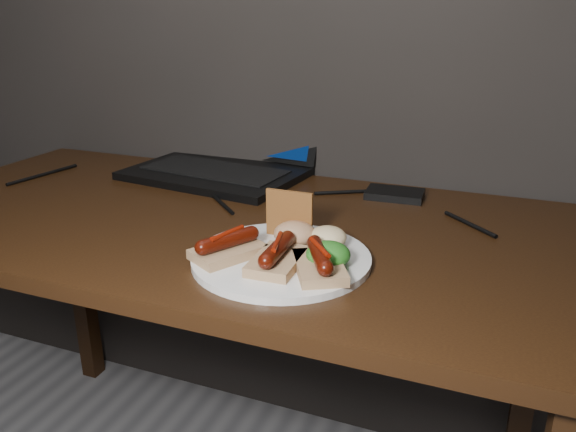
{
  "coord_description": "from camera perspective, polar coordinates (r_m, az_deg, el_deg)",
  "views": [
    {
      "loc": [
        0.53,
        0.45,
        1.14
      ],
      "look_at": [
        0.21,
        1.26,
        0.82
      ],
      "focal_mm": 35.0,
      "sensor_mm": 36.0,
      "label": 1
    }
  ],
  "objects": [
    {
      "name": "bread_sausage_center",
      "position": [
        0.88,
        -1.09,
        -4.07
      ],
      "size": [
        0.07,
        0.12,
        0.04
      ],
      "color": "tan",
      "rests_on": "plate"
    },
    {
      "name": "desk_cables",
      "position": [
        1.25,
        -3.91,
        2.28
      ],
      "size": [
        1.09,
        0.32,
        0.01
      ],
      "color": "black",
      "rests_on": "desk"
    },
    {
      "name": "plate",
      "position": [
        0.92,
        -0.68,
        -4.33
      ],
      "size": [
        0.33,
        0.33,
        0.01
      ],
      "primitive_type": "cylinder",
      "rotation": [
        0.0,
        0.0,
        0.15
      ],
      "color": "silver",
      "rests_on": "desk"
    },
    {
      "name": "hard_drive",
      "position": [
        1.26,
        10.79,
        2.21
      ],
      "size": [
        0.13,
        0.09,
        0.02
      ],
      "primitive_type": "cube",
      "rotation": [
        0.0,
        0.0,
        0.05
      ],
      "color": "black",
      "rests_on": "desk"
    },
    {
      "name": "coleslaw_mound",
      "position": [
        0.95,
        4.05,
        -2.15
      ],
      "size": [
        0.06,
        0.06,
        0.04
      ],
      "primitive_type": "ellipsoid",
      "color": "silver",
      "rests_on": "plate"
    },
    {
      "name": "bread_sausage_left",
      "position": [
        0.91,
        -6.12,
        -3.12
      ],
      "size": [
        0.12,
        0.13,
        0.04
      ],
      "color": "tan",
      "rests_on": "plate"
    },
    {
      "name": "laptop",
      "position": [
        1.44,
        -6.13,
        6.52
      ],
      "size": [
        0.45,
        0.41,
        0.25
      ],
      "color": "black",
      "rests_on": "desk"
    },
    {
      "name": "desk",
      "position": [
        1.17,
        -7.55,
        -4.03
      ],
      "size": [
        1.4,
        0.7,
        0.75
      ],
      "color": "black",
      "rests_on": "ground"
    },
    {
      "name": "crispbread",
      "position": [
        0.98,
        0.12,
        0.19
      ],
      "size": [
        0.09,
        0.01,
        0.08
      ],
      "primitive_type": "cube",
      "color": "#A1622C",
      "rests_on": "plate"
    },
    {
      "name": "bread_sausage_right",
      "position": [
        0.86,
        3.22,
        -4.66
      ],
      "size": [
        0.12,
        0.13,
        0.04
      ],
      "color": "tan",
      "rests_on": "plate"
    },
    {
      "name": "salsa_mound",
      "position": [
        0.96,
        0.69,
        -1.78
      ],
      "size": [
        0.07,
        0.07,
        0.04
      ],
      "primitive_type": "ellipsoid",
      "color": "maroon",
      "rests_on": "plate"
    },
    {
      "name": "salad_greens",
      "position": [
        0.88,
        4.11,
        -3.91
      ],
      "size": [
        0.07,
        0.07,
        0.04
      ],
      "primitive_type": "ellipsoid",
      "color": "#105415",
      "rests_on": "plate"
    }
  ]
}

